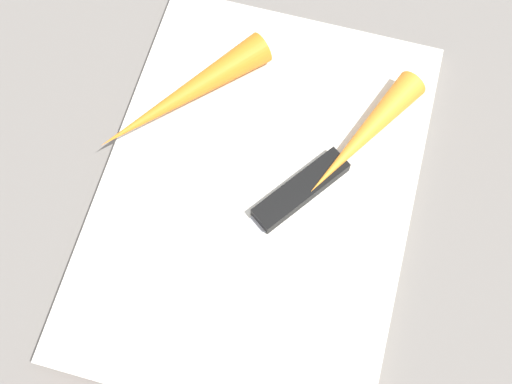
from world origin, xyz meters
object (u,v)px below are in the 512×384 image
at_px(cutting_board, 256,194).
at_px(knife, 289,200).
at_px(carrot_short, 363,136).
at_px(carrot_long, 184,95).

height_order(cutting_board, knife, knife).
distance_m(cutting_board, knife, 0.03).
relative_size(cutting_board, carrot_short, 2.60).
distance_m(cutting_board, carrot_long, 0.11).
relative_size(knife, carrot_short, 1.26).
distance_m(carrot_long, carrot_short, 0.16).
height_order(knife, carrot_short, carrot_short).
xyz_separation_m(carrot_long, carrot_short, (-0.00, 0.16, -0.00)).
height_order(cutting_board, carrot_short, carrot_short).
bearing_deg(cutting_board, knife, 87.08).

